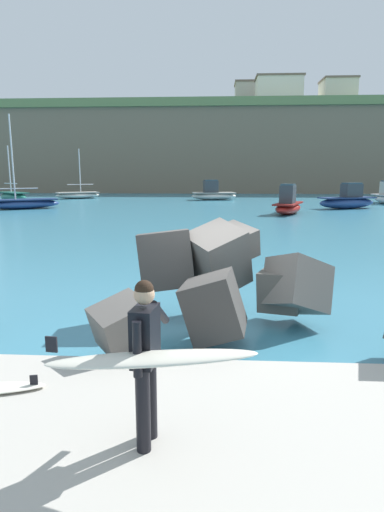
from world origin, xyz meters
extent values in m
plane|color=teal|center=(0.00, 0.00, 0.00)|extent=(400.00, 400.00, 0.00)
cube|color=#B2ADA3|center=(0.00, -4.00, 0.12)|extent=(48.00, 4.40, 0.24)
cube|color=#605B56|center=(0.65, 1.08, 1.60)|extent=(1.13, 1.22, 0.86)
cube|color=#3D3A38|center=(0.24, -0.78, 0.76)|extent=(1.25, 1.23, 1.26)
cube|color=#605B56|center=(0.30, 0.87, 1.29)|extent=(1.53, 1.71, 1.62)
cube|color=#3D3A38|center=(-0.78, 0.75, 1.27)|extent=(1.29, 1.10, 1.34)
cube|color=#605B56|center=(1.90, 0.47, 0.83)|extent=(1.52, 1.62, 1.49)
cube|color=#605B56|center=(-1.22, -1.49, 0.67)|extent=(1.18, 1.22, 0.98)
cube|color=#4C4944|center=(1.60, 0.56, 0.72)|extent=(1.08, 1.05, 0.85)
cylinder|color=black|center=(-0.41, -3.78, 0.69)|extent=(0.15, 0.15, 0.90)
cylinder|color=black|center=(-0.44, -4.02, 0.69)|extent=(0.15, 0.15, 0.90)
cube|color=black|center=(-0.43, -3.90, 1.44)|extent=(0.27, 0.41, 0.60)
sphere|color=tan|center=(-0.43, -3.90, 1.87)|extent=(0.21, 0.21, 0.21)
sphere|color=black|center=(-0.43, -3.90, 1.92)|extent=(0.19, 0.19, 0.19)
cylinder|color=black|center=(-0.33, -3.53, 1.56)|extent=(0.16, 0.53, 0.41)
cylinder|color=black|center=(-0.46, -4.14, 1.40)|extent=(0.09, 0.09, 0.56)
ellipsoid|color=silver|center=(-0.37, -4.23, 1.34)|extent=(2.12, 0.64, 0.37)
cube|color=black|center=(-1.31, -4.10, 1.41)|extent=(0.12, 0.04, 0.16)
cube|color=black|center=(-2.11, -2.83, 0.36)|extent=(0.10, 0.04, 0.14)
ellipsoid|color=beige|center=(-16.16, 42.14, 0.37)|extent=(5.49, 4.59, 0.74)
cube|color=#9C9991|center=(-16.16, 42.14, 0.70)|extent=(5.05, 4.23, 0.10)
cylinder|color=silver|center=(-15.84, 42.34, 3.23)|extent=(0.12, 0.12, 4.97)
cylinder|color=silver|center=(-15.84, 42.34, 1.64)|extent=(2.63, 1.71, 0.08)
ellipsoid|color=#1E6656|center=(-21.15, 36.26, 0.50)|extent=(4.85, 4.45, 0.99)
cube|color=#164C41|center=(-21.15, 36.26, 0.95)|extent=(4.46, 4.09, 0.10)
cylinder|color=silver|center=(-21.43, 36.50, 3.38)|extent=(0.12, 0.12, 4.77)
cylinder|color=silver|center=(-21.43, 36.50, 1.89)|extent=(2.32, 1.97, 0.08)
ellipsoid|color=beige|center=(-0.11, 40.53, 0.42)|extent=(5.40, 3.16, 0.83)
cube|color=#9C9991|center=(-0.11, 40.53, 0.79)|extent=(4.97, 2.91, 0.10)
cube|color=#33383D|center=(-0.48, 40.45, 1.47)|extent=(1.75, 1.59, 1.28)
cube|color=#334C5B|center=(-0.48, 40.45, 2.18)|extent=(1.58, 1.43, 0.12)
ellipsoid|color=navy|center=(11.30, 29.50, 0.48)|extent=(5.54, 3.52, 0.96)
cube|color=navy|center=(11.30, 29.50, 0.92)|extent=(5.10, 3.24, 0.10)
cube|color=#33383D|center=(11.66, 29.65, 1.52)|extent=(1.85, 1.53, 1.11)
cube|color=#334C5B|center=(11.66, 29.65, 2.13)|extent=(1.67, 1.38, 0.12)
ellipsoid|color=maroon|center=(5.55, 24.42, 0.40)|extent=(3.13, 4.93, 0.81)
cube|color=maroon|center=(5.55, 24.42, 0.77)|extent=(2.88, 4.53, 0.10)
cube|color=#33383D|center=(5.43, 24.09, 1.46)|extent=(1.40, 1.65, 1.29)
cube|color=#334C5B|center=(5.43, 24.09, 2.16)|extent=(1.26, 1.48, 0.12)
ellipsoid|color=navy|center=(-16.23, 27.55, 0.41)|extent=(6.32, 4.80, 0.81)
cube|color=navy|center=(-16.23, 27.55, 0.77)|extent=(5.82, 4.42, 0.10)
cylinder|color=silver|center=(-16.63, 27.32, 4.25)|extent=(0.12, 0.12, 6.87)
cylinder|color=silver|center=(-16.63, 27.32, 1.71)|extent=(3.23, 1.91, 0.08)
cube|color=#756651|center=(19.57, 73.49, 6.08)|extent=(104.48, 36.98, 12.17)
cube|color=#667F4C|center=(19.57, 73.49, 12.77)|extent=(106.57, 37.72, 1.20)
cube|color=silver|center=(10.25, 68.32, 15.84)|extent=(7.40, 5.30, 4.94)
cube|color=#66564C|center=(10.25, 68.32, 18.45)|extent=(7.77, 5.57, 0.30)
cube|color=beige|center=(11.41, 73.96, 15.57)|extent=(4.64, 7.95, 4.41)
cube|color=#66564C|center=(11.41, 73.96, 17.93)|extent=(4.87, 8.35, 0.30)
cube|color=beige|center=(19.42, 66.20, 15.40)|extent=(5.07, 5.11, 4.06)
cube|color=#66564C|center=(19.42, 66.20, 17.58)|extent=(5.32, 5.37, 0.30)
cube|color=#B2ADA3|center=(6.22, 75.38, 16.09)|extent=(5.77, 5.30, 5.45)
cube|color=#66564C|center=(6.22, 75.38, 18.96)|extent=(6.06, 5.57, 0.30)
camera|label=1|loc=(0.28, -7.94, 3.05)|focal=30.13mm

